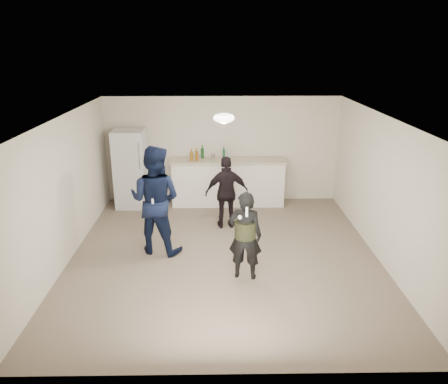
{
  "coord_description": "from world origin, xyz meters",
  "views": [
    {
      "loc": [
        -0.12,
        -7.12,
        3.68
      ],
      "look_at": [
        0.0,
        0.2,
        1.15
      ],
      "focal_mm": 35.0,
      "sensor_mm": 36.0,
      "label": 1
    }
  ],
  "objects_px": {
    "man": "(155,200)",
    "woman": "(245,236)",
    "fridge": "(131,169)",
    "counter": "(228,183)",
    "spectator": "(227,193)",
    "shaker": "(213,157)"
  },
  "relations": [
    {
      "from": "fridge",
      "to": "spectator",
      "type": "bearing_deg",
      "value": -30.67
    },
    {
      "from": "counter",
      "to": "fridge",
      "type": "bearing_deg",
      "value": -178.22
    },
    {
      "from": "shaker",
      "to": "woman",
      "type": "bearing_deg",
      "value": -80.92
    },
    {
      "from": "man",
      "to": "woman",
      "type": "relative_size",
      "value": 1.34
    },
    {
      "from": "counter",
      "to": "woman",
      "type": "height_order",
      "value": "woman"
    },
    {
      "from": "counter",
      "to": "spectator",
      "type": "relative_size",
      "value": 1.72
    },
    {
      "from": "man",
      "to": "woman",
      "type": "height_order",
      "value": "man"
    },
    {
      "from": "fridge",
      "to": "man",
      "type": "relative_size",
      "value": 0.91
    },
    {
      "from": "spectator",
      "to": "man",
      "type": "bearing_deg",
      "value": 32.47
    },
    {
      "from": "fridge",
      "to": "woman",
      "type": "bearing_deg",
      "value": -54.04
    },
    {
      "from": "counter",
      "to": "shaker",
      "type": "height_order",
      "value": "shaker"
    },
    {
      "from": "fridge",
      "to": "man",
      "type": "height_order",
      "value": "man"
    },
    {
      "from": "counter",
      "to": "shaker",
      "type": "xyz_separation_m",
      "value": [
        -0.35,
        -0.08,
        0.65
      ]
    },
    {
      "from": "fridge",
      "to": "woman",
      "type": "height_order",
      "value": "fridge"
    },
    {
      "from": "fridge",
      "to": "spectator",
      "type": "height_order",
      "value": "fridge"
    },
    {
      "from": "counter",
      "to": "spectator",
      "type": "bearing_deg",
      "value": -92.4
    },
    {
      "from": "woman",
      "to": "spectator",
      "type": "bearing_deg",
      "value": -72.49
    },
    {
      "from": "counter",
      "to": "spectator",
      "type": "distance_m",
      "value": 1.39
    },
    {
      "from": "fridge",
      "to": "shaker",
      "type": "height_order",
      "value": "fridge"
    },
    {
      "from": "spectator",
      "to": "shaker",
      "type": "bearing_deg",
      "value": -84.15
    },
    {
      "from": "fridge",
      "to": "spectator",
      "type": "distance_m",
      "value": 2.55
    },
    {
      "from": "counter",
      "to": "man",
      "type": "distance_m",
      "value": 2.83
    }
  ]
}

